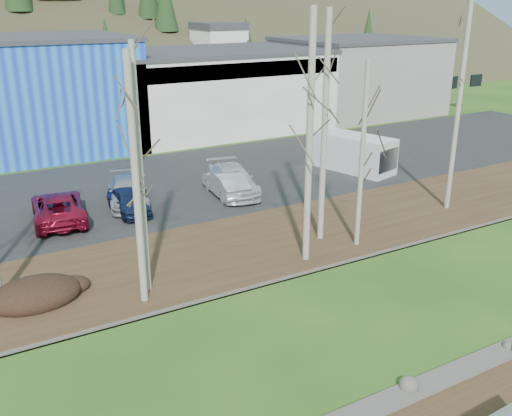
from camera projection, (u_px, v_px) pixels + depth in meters
near_bank_rocks at (386, 404)px, 15.98m from camera, size 80.00×0.80×0.50m
river at (304, 334)px, 19.32m from camera, size 80.00×8.00×0.90m
far_bank_rocks at (246, 285)px, 22.67m from camera, size 80.00×0.80×0.46m
far_bank at (211, 254)px, 25.25m from camera, size 80.00×7.00×0.15m
parking_lot at (135, 190)px, 33.82m from camera, size 80.00×14.00×0.14m
building_white at (213, 89)px, 49.69m from camera, size 18.36×12.24×6.80m
building_grey at (357, 75)px, 57.10m from camera, size 14.28×12.24×7.30m
dirt_mound at (35, 293)px, 21.04m from camera, size 3.32×2.34×0.65m
birch_3 at (141, 174)px, 20.47m from camera, size 0.22×0.22×9.29m
birch_4 at (136, 184)px, 19.70m from camera, size 0.26×0.26×9.06m
birch_5 at (362, 156)px, 24.74m from camera, size 0.22×0.22×8.27m
birch_6 at (309, 141)px, 22.89m from camera, size 0.28×0.28×10.35m
birch_7 at (324, 130)px, 25.10m from camera, size 0.28×0.28×10.26m
birch_8 at (459, 100)px, 28.82m from camera, size 0.25×0.25×11.57m
car_2 at (58, 207)px, 28.66m from camera, size 3.08×5.53×1.46m
car_3 at (128, 191)px, 31.13m from camera, size 3.14×5.25×1.42m
car_4 at (129, 201)px, 29.82m from camera, size 1.53×3.78×1.28m
car_5 at (226, 184)px, 32.49m from camera, size 1.96×4.44×1.42m
car_6 at (232, 180)px, 32.90m from camera, size 3.20×5.68×1.55m
van_white at (357, 153)px, 37.12m from camera, size 3.51×5.68×2.31m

